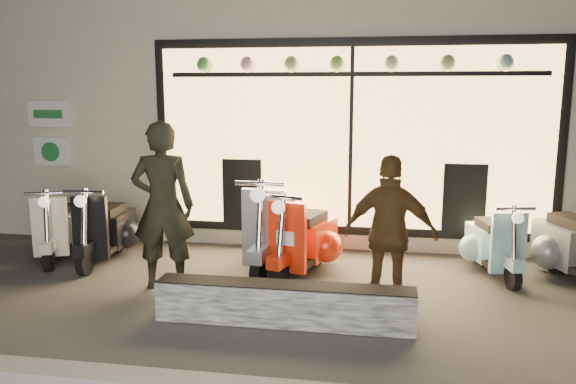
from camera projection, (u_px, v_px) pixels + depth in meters
name	position (u px, v px, depth m)	size (l,w,h in m)	color
ground	(264.00, 297.00, 6.03)	(40.00, 40.00, 0.00)	#383533
shop_building	(318.00, 95.00, 10.49)	(10.20, 6.23, 4.20)	beige
graffiti_barrier	(284.00, 304.00, 5.31)	(2.45, 0.28, 0.40)	black
scooter_silver	(277.00, 230.00, 7.08)	(0.57, 1.60, 1.14)	black
scooter_red	(307.00, 239.00, 6.84)	(0.73, 1.42, 1.02)	black
scooter_black	(108.00, 229.00, 7.39)	(0.48, 1.37, 0.98)	black
scooter_cream	(59.00, 228.00, 7.49)	(0.72, 1.31, 0.94)	black
scooter_blue	(492.00, 243.00, 6.84)	(0.56, 1.25, 0.89)	black
scooter_grey	(575.00, 245.00, 6.49)	(0.80, 1.48, 1.07)	black
man	(163.00, 206.00, 6.19)	(0.68, 0.45, 1.88)	black
woman	(390.00, 233.00, 5.60)	(0.92, 0.38, 1.57)	brown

